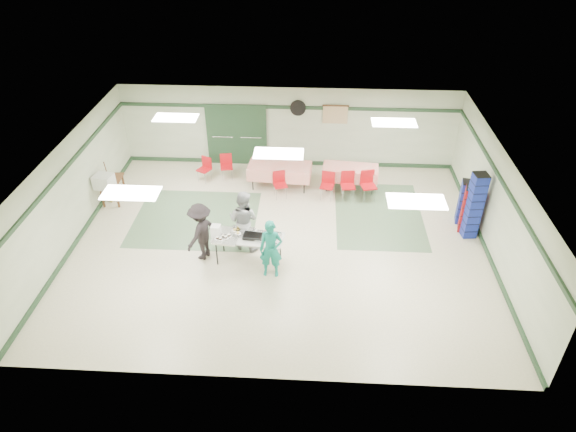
# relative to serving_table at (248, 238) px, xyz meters

# --- Properties ---
(floor) EXTENTS (11.00, 11.00, 0.00)m
(floor) POSITION_rel_serving_table_xyz_m (0.72, 0.84, -0.71)
(floor) COLOR beige
(floor) RESTS_ON ground
(ceiling) EXTENTS (11.00, 11.00, 0.00)m
(ceiling) POSITION_rel_serving_table_xyz_m (0.72, 0.84, 1.99)
(ceiling) COLOR silver
(ceiling) RESTS_ON wall_back
(wall_back) EXTENTS (11.00, 0.00, 11.00)m
(wall_back) POSITION_rel_serving_table_xyz_m (0.72, 5.34, 0.64)
(wall_back) COLOR beige
(wall_back) RESTS_ON floor
(wall_front) EXTENTS (11.00, 0.00, 11.00)m
(wall_front) POSITION_rel_serving_table_xyz_m (0.72, -3.66, 0.64)
(wall_front) COLOR beige
(wall_front) RESTS_ON floor
(wall_left) EXTENTS (0.00, 9.00, 9.00)m
(wall_left) POSITION_rel_serving_table_xyz_m (-4.78, 0.84, 0.64)
(wall_left) COLOR beige
(wall_left) RESTS_ON floor
(wall_right) EXTENTS (0.00, 9.00, 9.00)m
(wall_right) POSITION_rel_serving_table_xyz_m (6.22, 0.84, 0.64)
(wall_right) COLOR beige
(wall_right) RESTS_ON floor
(trim_back) EXTENTS (11.00, 0.06, 0.10)m
(trim_back) POSITION_rel_serving_table_xyz_m (0.72, 5.31, 1.34)
(trim_back) COLOR #213D25
(trim_back) RESTS_ON wall_back
(baseboard_back) EXTENTS (11.00, 0.06, 0.12)m
(baseboard_back) POSITION_rel_serving_table_xyz_m (0.72, 5.31, -0.65)
(baseboard_back) COLOR #213D25
(baseboard_back) RESTS_ON floor
(trim_left) EXTENTS (0.06, 9.00, 0.10)m
(trim_left) POSITION_rel_serving_table_xyz_m (-4.75, 0.84, 1.34)
(trim_left) COLOR #213D25
(trim_left) RESTS_ON wall_back
(baseboard_left) EXTENTS (0.06, 9.00, 0.12)m
(baseboard_left) POSITION_rel_serving_table_xyz_m (-4.75, 0.84, -0.65)
(baseboard_left) COLOR #213D25
(baseboard_left) RESTS_ON floor
(trim_right) EXTENTS (0.06, 9.00, 0.10)m
(trim_right) POSITION_rel_serving_table_xyz_m (6.19, 0.84, 1.34)
(trim_right) COLOR #213D25
(trim_right) RESTS_ON wall_back
(baseboard_right) EXTENTS (0.06, 9.00, 0.12)m
(baseboard_right) POSITION_rel_serving_table_xyz_m (6.19, 0.84, -0.65)
(baseboard_right) COLOR #213D25
(baseboard_right) RESTS_ON floor
(green_patch_a) EXTENTS (3.50, 3.00, 0.01)m
(green_patch_a) POSITION_rel_serving_table_xyz_m (-1.78, 1.84, -0.71)
(green_patch_a) COLOR #5B7B5A
(green_patch_a) RESTS_ON floor
(green_patch_b) EXTENTS (2.50, 3.50, 0.01)m
(green_patch_b) POSITION_rel_serving_table_xyz_m (3.52, 2.34, -0.71)
(green_patch_b) COLOR #5B7B5A
(green_patch_b) RESTS_ON floor
(double_door_left) EXTENTS (0.90, 0.06, 2.10)m
(double_door_left) POSITION_rel_serving_table_xyz_m (-1.48, 5.28, 0.34)
(double_door_left) COLOR gray
(double_door_left) RESTS_ON floor
(double_door_right) EXTENTS (0.90, 0.06, 2.10)m
(double_door_right) POSITION_rel_serving_table_xyz_m (-0.53, 5.28, 0.34)
(double_door_right) COLOR gray
(double_door_right) RESTS_ON floor
(door_frame) EXTENTS (2.00, 0.03, 2.15)m
(door_frame) POSITION_rel_serving_table_xyz_m (-1.01, 5.26, 0.34)
(door_frame) COLOR #213D25
(door_frame) RESTS_ON floor
(wall_fan) EXTENTS (0.50, 0.10, 0.50)m
(wall_fan) POSITION_rel_serving_table_xyz_m (1.02, 5.28, 1.34)
(wall_fan) COLOR black
(wall_fan) RESTS_ON wall_back
(scroll_banner) EXTENTS (0.80, 0.02, 0.60)m
(scroll_banner) POSITION_rel_serving_table_xyz_m (2.22, 5.28, 1.14)
(scroll_banner) COLOR tan
(scroll_banner) RESTS_ON wall_back
(serving_table) EXTENTS (1.84, 0.93, 0.76)m
(serving_table) POSITION_rel_serving_table_xyz_m (0.00, 0.00, 0.00)
(serving_table) COLOR #B1B1AC
(serving_table) RESTS_ON floor
(sheet_tray_right) EXTENTS (0.68, 0.55, 0.02)m
(sheet_tray_right) POSITION_rel_serving_table_xyz_m (0.50, 0.01, 0.06)
(sheet_tray_right) COLOR silver
(sheet_tray_right) RESTS_ON serving_table
(sheet_tray_mid) EXTENTS (0.65, 0.52, 0.02)m
(sheet_tray_mid) POSITION_rel_serving_table_xyz_m (-0.17, 0.18, 0.06)
(sheet_tray_mid) COLOR silver
(sheet_tray_mid) RESTS_ON serving_table
(sheet_tray_left) EXTENTS (0.64, 0.52, 0.02)m
(sheet_tray_left) POSITION_rel_serving_table_xyz_m (-0.55, -0.17, 0.06)
(sheet_tray_left) COLOR silver
(sheet_tray_left) RESTS_ON serving_table
(baking_pan) EXTENTS (0.52, 0.36, 0.08)m
(baking_pan) POSITION_rel_serving_table_xyz_m (0.13, -0.02, 0.09)
(baking_pan) COLOR black
(baking_pan) RESTS_ON serving_table
(foam_box_stack) EXTENTS (0.25, 0.23, 0.31)m
(foam_box_stack) POSITION_rel_serving_table_xyz_m (-0.80, 0.00, 0.20)
(foam_box_stack) COLOR white
(foam_box_stack) RESTS_ON serving_table
(volunteer_teal) EXTENTS (0.57, 0.38, 1.55)m
(volunteer_teal) POSITION_rel_serving_table_xyz_m (0.61, -0.49, 0.06)
(volunteer_teal) COLOR #128171
(volunteer_teal) RESTS_ON floor
(volunteer_grey) EXTENTS (1.00, 0.89, 1.69)m
(volunteer_grey) POSITION_rel_serving_table_xyz_m (-0.19, 0.60, 0.13)
(volunteer_grey) COLOR gray
(volunteer_grey) RESTS_ON floor
(volunteer_dark) EXTENTS (0.96, 1.18, 1.59)m
(volunteer_dark) POSITION_rel_serving_table_xyz_m (-1.21, 0.11, 0.08)
(volunteer_dark) COLOR black
(volunteer_dark) RESTS_ON floor
(dining_table_a) EXTENTS (1.75, 0.90, 0.77)m
(dining_table_a) POSITION_rel_serving_table_xyz_m (2.73, 3.80, -0.14)
(dining_table_a) COLOR red
(dining_table_a) RESTS_ON floor
(dining_table_b) EXTENTS (2.00, 1.00, 0.77)m
(dining_table_b) POSITION_rel_serving_table_xyz_m (0.53, 3.80, -0.14)
(dining_table_b) COLOR red
(dining_table_b) RESTS_ON floor
(chair_a) EXTENTS (0.44, 0.44, 0.88)m
(chair_a) POSITION_rel_serving_table_xyz_m (2.63, 3.24, -0.17)
(chair_a) COLOR red
(chair_a) RESTS_ON floor
(chair_b) EXTENTS (0.46, 0.46, 0.85)m
(chair_b) POSITION_rel_serving_table_xyz_m (2.02, 3.23, -0.19)
(chair_b) COLOR red
(chair_b) RESTS_ON floor
(chair_c) EXTENTS (0.52, 0.52, 0.92)m
(chair_c) POSITION_rel_serving_table_xyz_m (3.23, 3.24, -0.15)
(chair_c) COLOR red
(chair_c) RESTS_ON floor
(chair_d) EXTENTS (0.48, 0.48, 0.83)m
(chair_d) POSITION_rel_serving_table_xyz_m (0.56, 3.23, -0.21)
(chair_d) COLOR red
(chair_d) RESTS_ON floor
(chair_loose_a) EXTENTS (0.45, 0.45, 0.82)m
(chair_loose_a) POSITION_rel_serving_table_xyz_m (-1.24, 4.28, -0.21)
(chair_loose_a) COLOR red
(chair_loose_a) RESTS_ON floor
(chair_loose_b) EXTENTS (0.51, 0.51, 0.80)m
(chair_loose_b) POSITION_rel_serving_table_xyz_m (-1.88, 4.07, -0.22)
(chair_loose_b) COLOR red
(chair_loose_b) RESTS_ON floor
(crate_stack_blue_a) EXTENTS (0.47, 0.47, 1.31)m
(crate_stack_blue_a) POSITION_rel_serving_table_xyz_m (5.87, 2.12, -0.06)
(crate_stack_blue_a) COLOR navy
(crate_stack_blue_a) RESTS_ON floor
(crate_stack_red) EXTENTS (0.51, 0.51, 1.36)m
(crate_stack_red) POSITION_rel_serving_table_xyz_m (5.87, 1.71, -0.03)
(crate_stack_red) COLOR maroon
(crate_stack_red) RESTS_ON floor
(crate_stack_blue_b) EXTENTS (0.41, 0.41, 1.92)m
(crate_stack_blue_b) POSITION_rel_serving_table_xyz_m (5.87, 1.45, 0.25)
(crate_stack_blue_b) COLOR navy
(crate_stack_blue_b) RESTS_ON floor
(printer_table) EXTENTS (0.59, 0.88, 0.74)m
(printer_table) POSITION_rel_serving_table_xyz_m (-4.43, 2.66, -0.08)
(printer_table) COLOR brown
(printer_table) RESTS_ON floor
(office_printer) EXTENTS (0.58, 0.53, 0.40)m
(office_printer) POSITION_rel_serving_table_xyz_m (-4.43, 2.20, 0.23)
(office_printer) COLOR silver
(office_printer) RESTS_ON printer_table
(broom) EXTENTS (0.07, 0.22, 1.32)m
(broom) POSITION_rel_serving_table_xyz_m (-4.51, 2.72, -0.03)
(broom) COLOR brown
(broom) RESTS_ON floor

